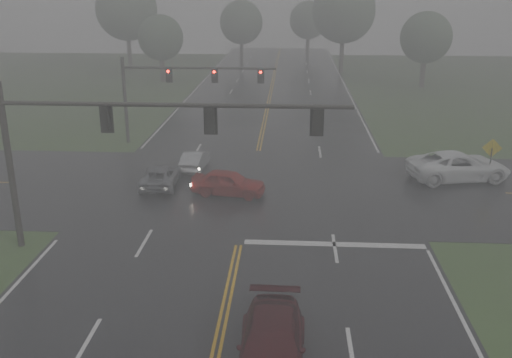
# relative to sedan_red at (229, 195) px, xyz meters

# --- Properties ---
(main_road) EXTENTS (18.00, 160.00, 0.02)m
(main_road) POSITION_rel_sedan_red_xyz_m (1.20, -0.77, 0.00)
(main_road) COLOR black
(main_road) RESTS_ON ground
(cross_street) EXTENTS (120.00, 14.00, 0.02)m
(cross_street) POSITION_rel_sedan_red_xyz_m (1.20, 1.23, 0.00)
(cross_street) COLOR black
(cross_street) RESTS_ON ground
(stop_bar) EXTENTS (8.50, 0.50, 0.01)m
(stop_bar) POSITION_rel_sedan_red_xyz_m (5.70, -6.37, 0.00)
(stop_bar) COLOR silver
(stop_bar) RESTS_ON ground
(sedan_red) EXTENTS (4.50, 2.37, 1.46)m
(sedan_red) POSITION_rel_sedan_red_xyz_m (0.00, 0.00, 0.00)
(sedan_red) COLOR #9B100E
(sedan_red) RESTS_ON ground
(sedan_silver) EXTENTS (1.57, 3.87, 1.25)m
(sedan_silver) POSITION_rel_sedan_red_xyz_m (-2.72, 4.64, 0.00)
(sedan_silver) COLOR #95989C
(sedan_silver) RESTS_ON ground
(car_grey) EXTENTS (2.24, 4.52, 1.23)m
(car_grey) POSITION_rel_sedan_red_xyz_m (-4.28, 1.31, 0.00)
(car_grey) COLOR slate
(car_grey) RESTS_ON ground
(pickup_white) EXTENTS (6.73, 4.10, 1.74)m
(pickup_white) POSITION_rel_sedan_red_xyz_m (14.04, 3.62, 0.00)
(pickup_white) COLOR white
(pickup_white) RESTS_ON ground
(signal_gantry_near) EXTENTS (15.30, 0.34, 7.69)m
(signal_gantry_near) POSITION_rel_sedan_red_xyz_m (-4.20, -7.34, 5.45)
(signal_gantry_near) COLOR black
(signal_gantry_near) RESTS_ON ground
(signal_gantry_far) EXTENTS (11.53, 0.33, 6.54)m
(signal_gantry_far) POSITION_rel_sedan_red_xyz_m (-5.45, 11.00, 4.59)
(signal_gantry_far) COLOR black
(signal_gantry_far) RESTS_ON ground
(sign_diamond_east) EXTENTS (1.16, 0.25, 2.81)m
(sign_diamond_east) POSITION_rel_sedan_red_xyz_m (15.75, 3.12, 1.89)
(sign_diamond_east) COLOR black
(sign_diamond_east) RESTS_ON ground
(tree_nw_a) EXTENTS (5.54, 5.54, 8.14)m
(tree_nw_a) POSITION_rel_sedan_red_xyz_m (-12.57, 39.76, 5.34)
(tree_nw_a) COLOR #30251F
(tree_nw_a) RESTS_ON ground
(tree_ne_a) EXTENTS (8.42, 8.42, 12.37)m
(tree_ne_a) POSITION_rel_sedan_red_xyz_m (10.28, 48.57, 8.14)
(tree_ne_a) COLOR #30251F
(tree_ne_a) RESTS_ON ground
(tree_n_mid) EXTENTS (6.38, 6.38, 9.38)m
(tree_n_mid) POSITION_rel_sedan_red_xyz_m (-4.09, 56.16, 6.17)
(tree_n_mid) COLOR #30251F
(tree_n_mid) RESTS_ON ground
(tree_e_near) EXTENTS (5.93, 5.93, 8.71)m
(tree_e_near) POSITION_rel_sedan_red_xyz_m (18.96, 37.75, 5.72)
(tree_e_near) COLOR #30251F
(tree_e_near) RESTS_ON ground
(tree_nw_b) EXTENTS (8.47, 8.47, 12.45)m
(tree_nw_b) POSITION_rel_sedan_red_xyz_m (-19.53, 50.10, 8.19)
(tree_nw_b) COLOR #30251F
(tree_nw_b) RESTS_ON ground
(tree_n_far) EXTENTS (6.13, 6.13, 9.01)m
(tree_n_far) POSITION_rel_sedan_red_xyz_m (6.08, 66.11, 5.92)
(tree_n_far) COLOR #30251F
(tree_n_far) RESTS_ON ground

